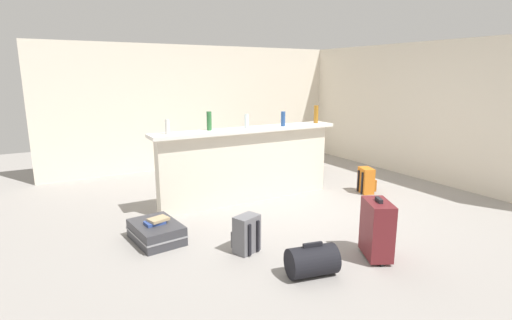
# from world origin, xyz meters

# --- Properties ---
(ground_plane) EXTENTS (13.00, 13.00, 0.05)m
(ground_plane) POSITION_xyz_m (0.00, 0.00, -0.03)
(ground_plane) COLOR gray
(wall_back) EXTENTS (6.60, 0.10, 2.50)m
(wall_back) POSITION_xyz_m (0.00, 3.05, 1.25)
(wall_back) COLOR silver
(wall_back) RESTS_ON ground_plane
(wall_right) EXTENTS (0.10, 6.00, 2.50)m
(wall_right) POSITION_xyz_m (3.05, 0.30, 1.25)
(wall_right) COLOR silver
(wall_right) RESTS_ON ground_plane
(partition_half_wall) EXTENTS (2.80, 0.20, 1.09)m
(partition_half_wall) POSITION_xyz_m (-0.44, 0.37, 0.54)
(partition_half_wall) COLOR silver
(partition_half_wall) RESTS_ON ground_plane
(bar_countertop) EXTENTS (2.96, 0.40, 0.05)m
(bar_countertop) POSITION_xyz_m (-0.44, 0.37, 1.11)
(bar_countertop) COLOR white
(bar_countertop) RESTS_ON partition_half_wall
(bottle_white) EXTENTS (0.06, 0.06, 0.20)m
(bottle_white) POSITION_xyz_m (-1.66, 0.38, 1.24)
(bottle_white) COLOR silver
(bottle_white) RESTS_ON bar_countertop
(bottle_green) EXTENTS (0.07, 0.07, 0.27)m
(bottle_green) POSITION_xyz_m (-1.02, 0.45, 1.27)
(bottle_green) COLOR #2D6B38
(bottle_green) RESTS_ON bar_countertop
(bottle_clear) EXTENTS (0.06, 0.06, 0.21)m
(bottle_clear) POSITION_xyz_m (-0.44, 0.40, 1.24)
(bottle_clear) COLOR silver
(bottle_clear) RESTS_ON bar_countertop
(bottle_blue) EXTENTS (0.07, 0.07, 0.23)m
(bottle_blue) POSITION_xyz_m (0.14, 0.29, 1.25)
(bottle_blue) COLOR #284C89
(bottle_blue) RESTS_ON bar_countertop
(bottle_amber) EXTENTS (0.07, 0.07, 0.29)m
(bottle_amber) POSITION_xyz_m (0.84, 0.36, 1.28)
(bottle_amber) COLOR #9E661E
(bottle_amber) RESTS_ON bar_countertop
(dining_table) EXTENTS (1.10, 0.80, 0.74)m
(dining_table) POSITION_xyz_m (1.21, 1.67, 0.65)
(dining_table) COLOR brown
(dining_table) RESTS_ON ground_plane
(dining_chair_near_partition) EXTENTS (0.47, 0.47, 0.93)m
(dining_chair_near_partition) POSITION_xyz_m (1.11, 1.15, 0.52)
(dining_chair_near_partition) COLOR black
(dining_chair_near_partition) RESTS_ON ground_plane
(suitcase_flat_charcoal) EXTENTS (0.56, 0.86, 0.22)m
(suitcase_flat_charcoal) POSITION_xyz_m (-2.09, -0.39, 0.11)
(suitcase_flat_charcoal) COLOR #38383D
(suitcase_flat_charcoal) RESTS_ON ground_plane
(backpack_orange) EXTENTS (0.30, 0.32, 0.42)m
(backpack_orange) POSITION_xyz_m (1.47, -0.22, 0.20)
(backpack_orange) COLOR orange
(backpack_orange) RESTS_ON ground_plane
(backpack_grey) EXTENTS (0.33, 0.30, 0.42)m
(backpack_grey) POSITION_xyz_m (-1.31, -1.17, 0.20)
(backpack_grey) COLOR slate
(backpack_grey) RESTS_ON ground_plane
(suitcase_upright_maroon) EXTENTS (0.42, 0.50, 0.67)m
(suitcase_upright_maroon) POSITION_xyz_m (-0.18, -1.99, 0.33)
(suitcase_upright_maroon) COLOR maroon
(suitcase_upright_maroon) RESTS_ON ground_plane
(duffel_bag_black) EXTENTS (0.53, 0.39, 0.34)m
(duffel_bag_black) POSITION_xyz_m (-1.00, -1.95, 0.15)
(duffel_bag_black) COLOR black
(duffel_bag_black) RESTS_ON ground_plane
(book_stack) EXTENTS (0.29, 0.21, 0.07)m
(book_stack) POSITION_xyz_m (-2.09, -0.41, 0.25)
(book_stack) COLOR #334C99
(book_stack) RESTS_ON suitcase_flat_charcoal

